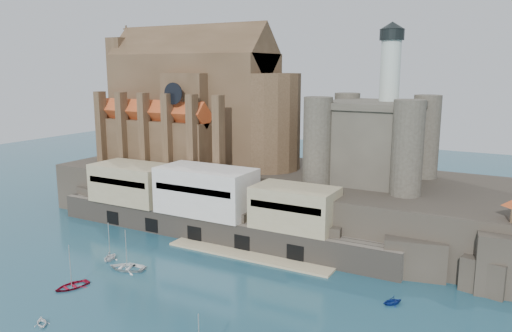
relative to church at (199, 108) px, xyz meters
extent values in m
plane|color=#1A4456|center=(24.13, -41.85, -22.13)|extent=(300.00, 300.00, 0.00)
cube|color=#2A251F|center=(24.13, -1.85, -17.13)|extent=(100.00, 34.00, 10.00)
cube|color=#2A251F|center=(-13.87, -18.35, -19.13)|extent=(9.00, 5.00, 6.00)
cube|color=#2A251F|center=(2.13, -18.35, -19.13)|extent=(9.00, 5.00, 6.00)
cube|color=#2A251F|center=(19.13, -18.35, -19.13)|extent=(9.00, 5.00, 6.00)
cube|color=#2A251F|center=(36.13, -18.35, -19.13)|extent=(9.00, 5.00, 6.00)
cube|color=#2A251F|center=(52.13, -18.35, -19.13)|extent=(9.00, 5.00, 6.00)
cube|color=#685F53|center=(16.13, -19.35, -19.88)|extent=(70.00, 6.00, 4.50)
cube|color=tan|center=(26.13, -23.85, -21.98)|extent=(30.00, 4.00, 0.40)
cube|color=black|center=(-5.87, -22.25, -20.53)|extent=(3.00, 0.40, 2.60)
cube|color=black|center=(4.13, -22.25, -20.53)|extent=(3.00, 0.40, 2.60)
cube|color=black|center=(14.13, -22.25, -20.53)|extent=(3.00, 0.40, 2.60)
cube|color=black|center=(24.13, -22.25, -20.53)|extent=(3.00, 0.40, 2.60)
cube|color=black|center=(34.13, -22.25, -20.53)|extent=(3.00, 0.40, 2.60)
cube|color=tan|center=(-3.87, -18.35, -13.88)|extent=(16.00, 9.00, 7.50)
cube|color=silver|center=(14.13, -18.35, -13.38)|extent=(18.00, 9.00, 8.50)
cube|color=tan|center=(32.13, -18.35, -14.13)|extent=(14.00, 8.00, 7.00)
cube|color=#4B3623|center=(-1.87, 0.15, -0.13)|extent=(38.00, 14.00, 24.00)
cube|color=#4B3623|center=(-1.87, 0.15, 11.87)|extent=(38.00, 13.01, 13.01)
cylinder|color=#4B3623|center=(17.13, 0.15, -2.13)|extent=(14.00, 14.00, 20.00)
cube|color=#4B3623|center=(2.13, 0.15, -2.13)|extent=(10.00, 20.00, 20.00)
cube|color=#4B3623|center=(-5.87, -9.35, -7.13)|extent=(28.00, 5.00, 10.00)
cube|color=#4B3623|center=(-5.87, 9.65, -7.13)|extent=(28.00, 5.00, 10.00)
cube|color=#B8471F|center=(-5.87, -9.35, -0.53)|extent=(28.00, 5.66, 5.66)
cube|color=#B8471F|center=(-5.87, 9.65, -0.53)|extent=(28.00, 5.66, 5.66)
cube|color=#4B3623|center=(-20.87, 0.15, 1.87)|extent=(4.00, 10.00, 28.00)
cylinder|color=black|center=(2.13, -11.90, 3.87)|extent=(4.40, 0.30, 4.40)
cube|color=#4B3623|center=(-17.87, -12.35, -4.13)|extent=(1.60, 2.20, 16.00)
cube|color=#4B3623|center=(-11.67, -12.35, -4.13)|extent=(1.60, 2.20, 16.00)
cube|color=#4B3623|center=(-5.47, -12.35, -4.13)|extent=(1.60, 2.20, 16.00)
cube|color=#4B3623|center=(0.73, -12.35, -4.13)|extent=(1.60, 2.20, 16.00)
cube|color=#4B3623|center=(6.93, -12.35, -4.13)|extent=(1.60, 2.20, 16.00)
cube|color=#4B3623|center=(13.13, -12.35, -4.13)|extent=(1.60, 2.20, 16.00)
cube|color=#444036|center=(40.13, -0.85, -5.13)|extent=(16.00, 16.00, 14.00)
cube|color=#444036|center=(40.13, -0.85, 2.27)|extent=(17.00, 17.00, 1.20)
cylinder|color=#444036|center=(32.13, -8.85, -4.13)|extent=(5.20, 5.20, 16.00)
cylinder|color=#444036|center=(48.13, -8.85, -4.13)|extent=(5.20, 5.20, 16.00)
cylinder|color=#444036|center=(32.13, 7.15, -4.13)|extent=(5.20, 5.20, 16.00)
cylinder|color=#444036|center=(48.13, 7.15, -4.13)|extent=(5.20, 5.20, 16.00)
cylinder|color=silver|center=(42.13, 1.15, 7.87)|extent=(3.60, 3.60, 12.00)
cylinder|color=black|center=(42.13, 1.15, 14.87)|extent=(4.40, 4.40, 2.00)
cone|color=black|center=(42.13, 1.15, 16.47)|extent=(4.60, 4.60, 1.40)
cube|color=#2A251F|center=(62.13, -18.85, -19.63)|extent=(6.00, 5.00, 5.00)
cylinder|color=#4B3623|center=(64.53, -17.45, -11.83)|extent=(0.36, 0.36, 3.20)
cylinder|color=#4B3623|center=(64.53, -14.25, -11.83)|extent=(0.36, 0.36, 3.20)
imported|color=maroon|center=(9.81, -46.51, -22.13)|extent=(3.72, 2.04, 5.00)
imported|color=white|center=(15.12, -55.79, -22.13)|extent=(2.34, 2.66, 2.63)
imported|color=white|center=(7.03, -36.15, -22.13)|extent=(3.20, 2.37, 3.33)
imported|color=white|center=(12.14, -37.67, -22.13)|extent=(2.26, 4.42, 5.95)
imported|color=navy|center=(51.61, -29.47, -22.13)|extent=(2.89, 2.78, 2.89)
camera|label=1|loc=(65.44, -92.51, 8.95)|focal=35.00mm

